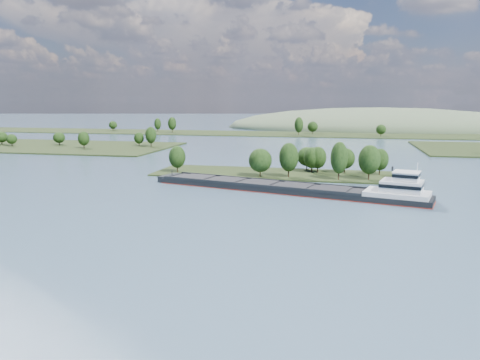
# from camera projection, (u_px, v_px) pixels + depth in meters

# --- Properties ---
(ground) EXTENTS (1800.00, 1800.00, 0.00)m
(ground) POSITION_uv_depth(u_px,v_px,m) (248.00, 208.00, 130.97)
(ground) COLOR #3C5468
(ground) RESTS_ON ground
(tree_island) EXTENTS (100.00, 31.03, 15.38)m
(tree_island) POSITION_uv_depth(u_px,v_px,m) (296.00, 165.00, 185.19)
(tree_island) COLOR black
(tree_island) RESTS_ON ground
(back_shoreline) EXTENTS (900.00, 60.00, 16.33)m
(back_shoreline) POSITION_uv_depth(u_px,v_px,m) (324.00, 134.00, 398.01)
(back_shoreline) COLOR black
(back_shoreline) RESTS_ON ground
(hill_west) EXTENTS (320.00, 160.00, 44.00)m
(hill_west) POSITION_uv_depth(u_px,v_px,m) (378.00, 129.00, 483.63)
(hill_west) COLOR #44553A
(hill_west) RESTS_ON ground
(cargo_barge) EXTENTS (93.53, 34.03, 12.67)m
(cargo_barge) POSITION_uv_depth(u_px,v_px,m) (302.00, 188.00, 151.31)
(cargo_barge) COLOR black
(cargo_barge) RESTS_ON ground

